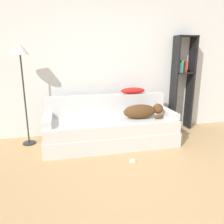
{
  "coord_description": "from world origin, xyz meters",
  "views": [
    {
      "loc": [
        -1.02,
        -1.87,
        1.51
      ],
      "look_at": [
        -0.24,
        1.49,
        0.6
      ],
      "focal_mm": 35.0,
      "sensor_mm": 36.0,
      "label": 1
    }
  ],
  "objects_px": {
    "dog": "(143,111)",
    "floor_lamp": "(20,58)",
    "throw_pillow": "(133,91)",
    "laptop": "(111,120)",
    "power_adapter": "(133,161)",
    "bookshelf": "(182,79)",
    "couch": "(111,132)"
  },
  "relations": [
    {
      "from": "dog",
      "to": "floor_lamp",
      "type": "height_order",
      "value": "floor_lamp"
    },
    {
      "from": "dog",
      "to": "throw_pillow",
      "type": "xyz_separation_m",
      "value": [
        -0.05,
        0.41,
        0.29
      ]
    },
    {
      "from": "laptop",
      "to": "power_adapter",
      "type": "relative_size",
      "value": 5.59
    },
    {
      "from": "throw_pillow",
      "to": "floor_lamp",
      "type": "relative_size",
      "value": 0.27
    },
    {
      "from": "dog",
      "to": "floor_lamp",
      "type": "relative_size",
      "value": 0.42
    },
    {
      "from": "power_adapter",
      "to": "laptop",
      "type": "bearing_deg",
      "value": 104.88
    },
    {
      "from": "dog",
      "to": "bookshelf",
      "type": "bearing_deg",
      "value": 29.27
    },
    {
      "from": "bookshelf",
      "to": "throw_pillow",
      "type": "bearing_deg",
      "value": -171.09
    },
    {
      "from": "throw_pillow",
      "to": "floor_lamp",
      "type": "distance_m",
      "value": 1.97
    },
    {
      "from": "dog",
      "to": "bookshelf",
      "type": "relative_size",
      "value": 0.38
    },
    {
      "from": "throw_pillow",
      "to": "dog",
      "type": "bearing_deg",
      "value": -82.79
    },
    {
      "from": "laptop",
      "to": "floor_lamp",
      "type": "xyz_separation_m",
      "value": [
        -1.38,
        0.39,
        1.0
      ]
    },
    {
      "from": "bookshelf",
      "to": "floor_lamp",
      "type": "relative_size",
      "value": 1.1
    },
    {
      "from": "couch",
      "to": "floor_lamp",
      "type": "xyz_separation_m",
      "value": [
        -1.39,
        0.32,
        1.24
      ]
    },
    {
      "from": "dog",
      "to": "power_adapter",
      "type": "distance_m",
      "value": 0.94
    },
    {
      "from": "couch",
      "to": "dog",
      "type": "xyz_separation_m",
      "value": [
        0.55,
        -0.07,
        0.35
      ]
    },
    {
      "from": "couch",
      "to": "throw_pillow",
      "type": "height_order",
      "value": "throw_pillow"
    },
    {
      "from": "throw_pillow",
      "to": "power_adapter",
      "type": "distance_m",
      "value": 1.4
    },
    {
      "from": "laptop",
      "to": "bookshelf",
      "type": "bearing_deg",
      "value": 27.16
    },
    {
      "from": "dog",
      "to": "bookshelf",
      "type": "height_order",
      "value": "bookshelf"
    },
    {
      "from": "throw_pillow",
      "to": "power_adapter",
      "type": "relative_size",
      "value": 7.46
    },
    {
      "from": "couch",
      "to": "throw_pillow",
      "type": "distance_m",
      "value": 0.88
    },
    {
      "from": "couch",
      "to": "power_adapter",
      "type": "xyz_separation_m",
      "value": [
        0.16,
        -0.72,
        -0.2
      ]
    },
    {
      "from": "bookshelf",
      "to": "power_adapter",
      "type": "distance_m",
      "value": 2.15
    },
    {
      "from": "dog",
      "to": "floor_lamp",
      "type": "bearing_deg",
      "value": 168.51
    },
    {
      "from": "dog",
      "to": "laptop",
      "type": "height_order",
      "value": "dog"
    },
    {
      "from": "power_adapter",
      "to": "floor_lamp",
      "type": "bearing_deg",
      "value": 146.03
    },
    {
      "from": "dog",
      "to": "throw_pillow",
      "type": "height_order",
      "value": "throw_pillow"
    },
    {
      "from": "throw_pillow",
      "to": "bookshelf",
      "type": "distance_m",
      "value": 1.12
    },
    {
      "from": "couch",
      "to": "power_adapter",
      "type": "height_order",
      "value": "couch"
    },
    {
      "from": "couch",
      "to": "dog",
      "type": "height_order",
      "value": "dog"
    },
    {
      "from": "laptop",
      "to": "power_adapter",
      "type": "bearing_deg",
      "value": -68.1
    }
  ]
}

